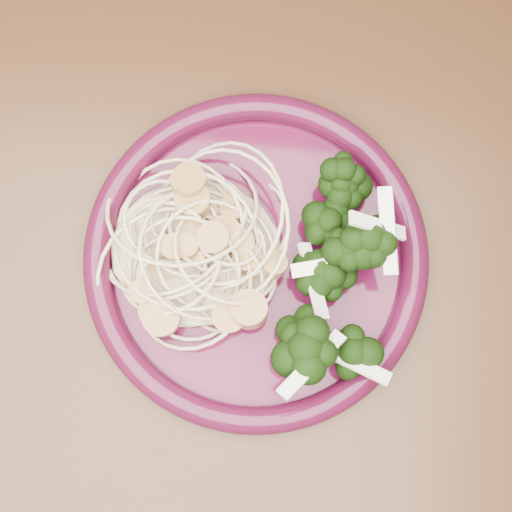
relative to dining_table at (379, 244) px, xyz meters
name	(u,v)px	position (x,y,z in m)	size (l,w,h in m)	color
dining_table	(379,244)	(0.00, 0.00, 0.00)	(1.20, 0.80, 0.75)	#472814
dinner_plate	(256,258)	(-0.12, -0.04, 0.11)	(0.28, 0.28, 0.02)	#460B25
spaghetti_pile	(195,249)	(-0.17, -0.04, 0.12)	(0.14, 0.12, 0.03)	beige
scallop_cluster	(191,240)	(-0.17, -0.04, 0.16)	(0.14, 0.14, 0.05)	tan
broccoli_pile	(332,261)	(-0.06, -0.04, 0.13)	(0.10, 0.16, 0.05)	black
onion_garnish	(336,253)	(-0.06, -0.04, 0.17)	(0.07, 0.10, 0.06)	white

